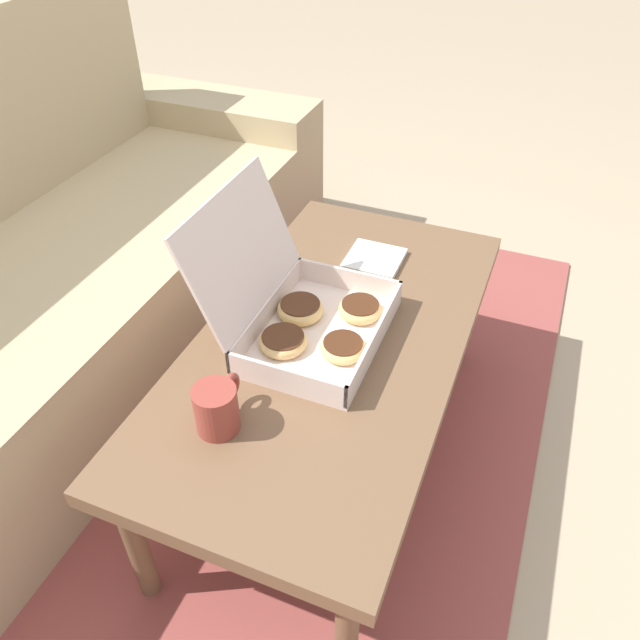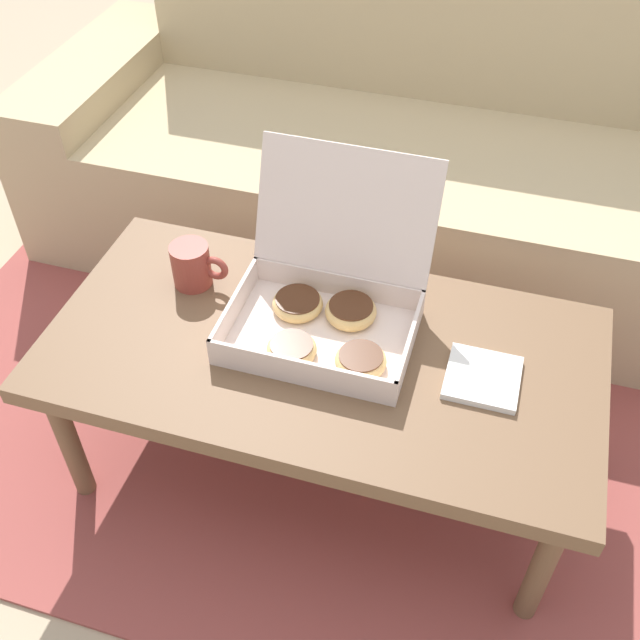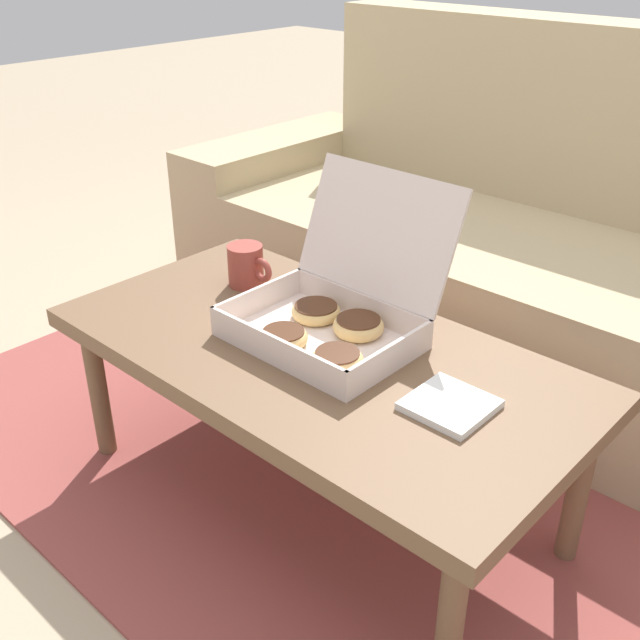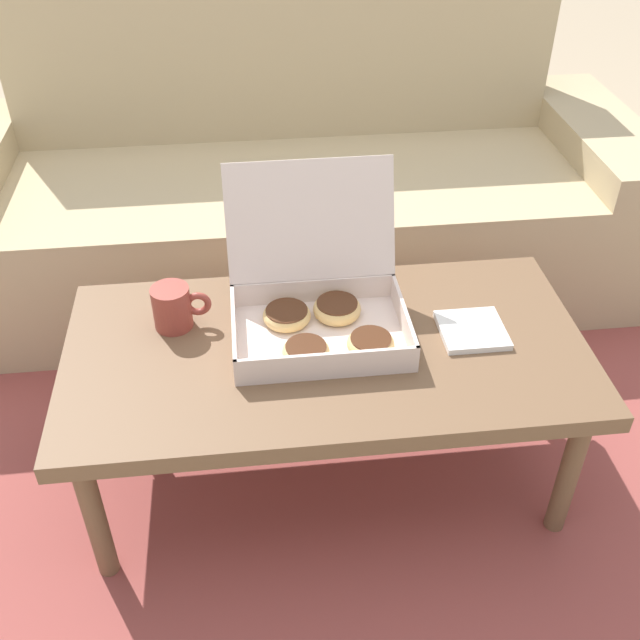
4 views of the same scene
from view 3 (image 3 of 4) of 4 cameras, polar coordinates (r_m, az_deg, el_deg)
ground_plane at (r=1.81m, az=1.91°, el=-11.99°), size 12.00×12.00×0.00m
area_rug at (r=2.00m, az=7.61°, el=-7.69°), size 2.27×1.82×0.01m
couch at (r=2.23m, az=15.66°, el=4.39°), size 2.15×0.79×0.93m
coffee_table at (r=1.54m, az=-0.33°, el=-3.41°), size 1.11×0.57×0.40m
pastry_box at (r=1.53m, az=1.13°, el=0.62°), size 0.37×0.36×0.31m
coffee_mug at (r=1.76m, az=-5.61°, el=4.15°), size 0.13×0.08×0.10m
napkin_stack at (r=1.35m, az=9.86°, el=-6.38°), size 0.14×0.14×0.01m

